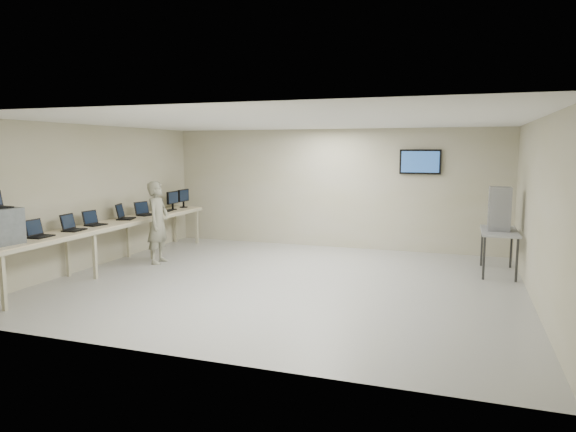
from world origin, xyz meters
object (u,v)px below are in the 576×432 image
(soldier, at_px, (158,222))
(side_table, at_px, (499,234))
(equipment_box, at_px, (0,226))
(workbench, at_px, (113,226))

(soldier, xyz_separation_m, side_table, (6.55, 1.27, -0.09))
(equipment_box, bearing_deg, side_table, 39.03)
(side_table, bearing_deg, equipment_box, -148.62)
(equipment_box, bearing_deg, soldier, 85.14)
(workbench, distance_m, side_table, 7.43)
(equipment_box, distance_m, soldier, 3.24)
(soldier, bearing_deg, workbench, 127.70)
(workbench, bearing_deg, soldier, 44.31)
(equipment_box, relative_size, soldier, 0.33)
(workbench, xyz_separation_m, soldier, (0.64, 0.62, 0.02))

